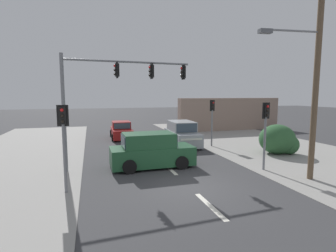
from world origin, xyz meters
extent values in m
plane|color=#3A3A3D|center=(0.00, 0.00, 0.00)|extent=(140.00, 140.00, 0.00)
cube|color=silver|center=(0.00, -2.00, 0.00)|extent=(0.20, 2.40, 0.01)
cube|color=silver|center=(0.00, 3.00, 0.00)|extent=(0.20, 2.40, 0.01)
cube|color=silver|center=(0.00, 8.00, 0.00)|extent=(0.20, 2.40, 0.01)
cube|color=gray|center=(9.00, 2.00, 0.01)|extent=(10.00, 44.00, 0.02)
cylinder|color=brown|center=(5.83, -0.57, 4.65)|extent=(0.26, 0.26, 9.31)
cylinder|color=slate|center=(4.53, -0.43, 6.70)|extent=(2.59, 0.38, 0.09)
cube|color=#595B60|center=(3.24, -0.28, 6.63)|extent=(0.59, 0.34, 0.18)
cylinder|color=slate|center=(-5.28, 3.98, 3.00)|extent=(0.18, 0.18, 6.00)
cylinder|color=slate|center=(-1.89, 4.17, 5.70)|extent=(6.80, 0.50, 0.11)
cube|color=black|center=(-2.57, 4.13, 5.25)|extent=(0.21, 0.27, 0.68)
cube|color=black|center=(-2.57, 4.13, 5.25)|extent=(0.07, 0.44, 0.84)
sphere|color=red|center=(-2.69, 4.12, 5.47)|extent=(0.13, 0.13, 0.13)
sphere|color=black|center=(-2.69, 4.12, 5.25)|extent=(0.13, 0.13, 0.13)
sphere|color=black|center=(-2.69, 4.12, 5.03)|extent=(0.13, 0.13, 0.13)
cube|color=black|center=(-0.67, 4.24, 5.25)|extent=(0.21, 0.27, 0.68)
cube|color=black|center=(-0.67, 4.24, 5.25)|extent=(0.07, 0.44, 0.84)
sphere|color=red|center=(-0.78, 4.23, 5.47)|extent=(0.13, 0.13, 0.13)
sphere|color=black|center=(-0.78, 4.23, 5.25)|extent=(0.13, 0.13, 0.13)
sphere|color=black|center=(-0.78, 4.23, 5.03)|extent=(0.13, 0.13, 0.13)
cube|color=black|center=(1.24, 4.35, 5.25)|extent=(0.21, 0.27, 0.68)
cube|color=black|center=(1.24, 4.35, 5.25)|extent=(0.07, 0.44, 0.84)
sphere|color=red|center=(1.12, 4.34, 5.47)|extent=(0.13, 0.13, 0.13)
sphere|color=black|center=(1.12, 4.34, 5.25)|extent=(0.13, 0.13, 0.13)
sphere|color=black|center=(1.12, 4.34, 5.03)|extent=(0.13, 0.13, 0.13)
cylinder|color=slate|center=(4.69, 1.35, 1.40)|extent=(0.12, 0.12, 2.80)
cube|color=black|center=(4.69, 1.35, 3.14)|extent=(0.27, 0.22, 0.68)
cube|color=black|center=(4.69, 1.35, 3.14)|extent=(0.44, 0.07, 0.84)
sphere|color=red|center=(4.70, 1.23, 3.36)|extent=(0.13, 0.13, 0.13)
sphere|color=black|center=(4.70, 1.23, 3.14)|extent=(0.13, 0.13, 0.13)
sphere|color=black|center=(4.70, 1.23, 2.92)|extent=(0.13, 0.13, 0.13)
cylinder|color=slate|center=(-5.04, 0.85, 1.40)|extent=(0.12, 0.12, 2.80)
cube|color=black|center=(-5.04, 0.85, 3.14)|extent=(0.27, 0.22, 0.68)
cube|color=black|center=(-5.04, 0.85, 3.14)|extent=(0.44, 0.07, 0.84)
sphere|color=red|center=(-5.05, 0.73, 3.36)|extent=(0.13, 0.13, 0.13)
sphere|color=black|center=(-5.05, 0.73, 3.14)|extent=(0.13, 0.13, 0.13)
sphere|color=black|center=(-5.05, 0.73, 2.92)|extent=(0.13, 0.13, 0.13)
cylinder|color=slate|center=(4.91, 8.01, 1.40)|extent=(0.12, 0.12, 2.80)
cube|color=black|center=(4.91, 8.01, 3.14)|extent=(0.30, 0.25, 0.68)
cube|color=black|center=(4.91, 8.01, 3.14)|extent=(0.44, 0.13, 0.84)
sphere|color=red|center=(4.93, 7.89, 3.36)|extent=(0.13, 0.13, 0.13)
sphere|color=black|center=(4.93, 7.89, 3.14)|extent=(0.13, 0.13, 0.13)
sphere|color=black|center=(4.93, 7.89, 2.92)|extent=(0.13, 0.13, 0.13)
ellipsoid|color=#2D5B33|center=(7.97, 4.40, 0.99)|extent=(2.43, 2.19, 1.99)
ellipsoid|color=#2D5B33|center=(8.64, 4.03, 0.65)|extent=(1.34, 1.22, 1.29)
cube|color=gray|center=(11.00, 16.00, 1.80)|extent=(12.00, 1.00, 3.60)
cube|color=#235633|center=(-0.82, 3.60, 0.64)|extent=(4.52, 1.88, 1.00)
cube|color=#235633|center=(-1.02, 3.60, 1.52)|extent=(2.71, 1.74, 0.76)
cube|color=#384756|center=(0.35, 3.61, 1.52)|extent=(0.07, 1.58, 0.65)
cube|color=#384756|center=(-2.39, 3.59, 1.52)|extent=(0.07, 1.55, 0.61)
cube|color=white|center=(1.45, 3.62, 0.86)|extent=(0.05, 1.56, 0.14)
cylinder|color=black|center=(0.57, 4.53, 0.36)|extent=(0.72, 0.23, 0.72)
cylinder|color=black|center=(0.59, 2.69, 0.36)|extent=(0.72, 0.23, 0.72)
cylinder|color=black|center=(-2.22, 4.51, 0.36)|extent=(0.72, 0.23, 0.72)
cylinder|color=black|center=(-2.20, 2.67, 0.36)|extent=(0.72, 0.23, 0.72)
cube|color=maroon|center=(-1.35, 13.72, 0.54)|extent=(1.80, 4.24, 0.80)
cube|color=maroon|center=(-1.36, 13.67, 1.25)|extent=(1.60, 1.94, 0.62)
cube|color=#384756|center=(-1.33, 14.64, 1.25)|extent=(1.44, 0.09, 0.53)
cube|color=#384756|center=(-1.38, 12.70, 1.25)|extent=(1.41, 0.09, 0.50)
cube|color=white|center=(-1.31, 15.84, 0.72)|extent=(1.45, 0.07, 0.14)
cylinder|color=black|center=(-2.17, 15.04, 0.32)|extent=(0.20, 0.64, 0.64)
cylinder|color=black|center=(-0.48, 15.00, 0.32)|extent=(0.20, 0.64, 0.64)
cylinder|color=black|center=(-2.23, 12.44, 0.32)|extent=(0.20, 0.64, 0.64)
cylinder|color=black|center=(-0.53, 12.40, 0.32)|extent=(0.20, 0.64, 0.64)
cube|color=#A3A8AD|center=(2.84, 8.98, 0.64)|extent=(2.04, 4.58, 1.00)
cube|color=#A3A8AD|center=(2.85, 9.18, 1.52)|extent=(1.84, 2.78, 0.76)
cube|color=#384756|center=(2.79, 7.81, 1.52)|extent=(1.58, 0.13, 0.65)
cube|color=#384756|center=(2.91, 10.55, 1.52)|extent=(1.55, 0.13, 0.61)
cube|color=white|center=(2.74, 6.72, 0.86)|extent=(1.56, 0.11, 0.14)
cylinder|color=black|center=(3.70, 7.55, 0.36)|extent=(0.25, 0.73, 0.72)
cylinder|color=black|center=(1.86, 7.63, 0.36)|extent=(0.25, 0.73, 0.72)
cylinder|color=black|center=(3.83, 10.34, 0.36)|extent=(0.25, 0.73, 0.72)
cylinder|color=black|center=(1.99, 10.42, 0.36)|extent=(0.25, 0.73, 0.72)
camera|label=1|loc=(-3.99, -10.13, 3.94)|focal=28.00mm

